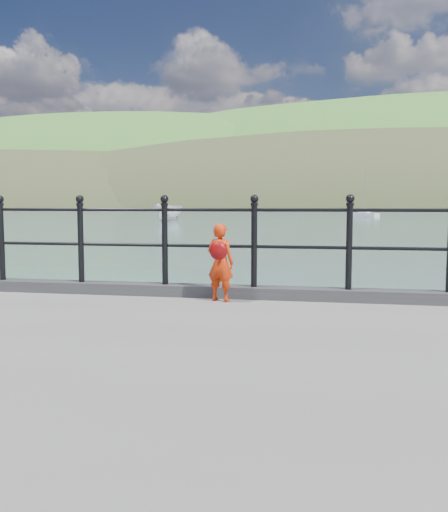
% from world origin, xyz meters
% --- Properties ---
extents(ground, '(600.00, 600.00, 0.00)m').
position_xyz_m(ground, '(0.00, 0.00, 0.00)').
color(ground, '#2D4251').
rests_on(ground, ground).
extents(kerb, '(60.00, 0.30, 0.15)m').
position_xyz_m(kerb, '(0.00, -0.15, 1.07)').
color(kerb, '#28282B').
rests_on(kerb, quay).
extents(railing, '(18.11, 0.11, 1.20)m').
position_xyz_m(railing, '(0.00, -0.15, 1.82)').
color(railing, black).
rests_on(railing, kerb).
extents(far_shore, '(830.00, 200.00, 156.00)m').
position_xyz_m(far_shore, '(38.34, 239.41, -22.57)').
color(far_shore, '#333A21').
rests_on(far_shore, ground).
extents(child, '(0.41, 0.35, 0.98)m').
position_xyz_m(child, '(0.21, -0.46, 1.50)').
color(child, red).
rests_on(child, quay).
extents(launch_white, '(3.59, 6.24, 2.27)m').
position_xyz_m(launch_white, '(-18.46, 60.91, 1.14)').
color(launch_white, white).
rests_on(launch_white, ground).
extents(sailboat_deep, '(4.97, 4.61, 7.87)m').
position_xyz_m(sailboat_deep, '(8.09, 87.65, 0.34)').
color(sailboat_deep, white).
rests_on(sailboat_deep, ground).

